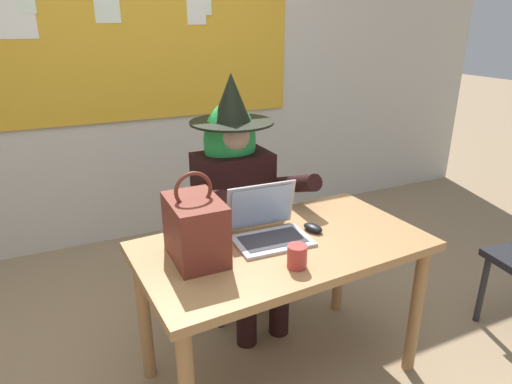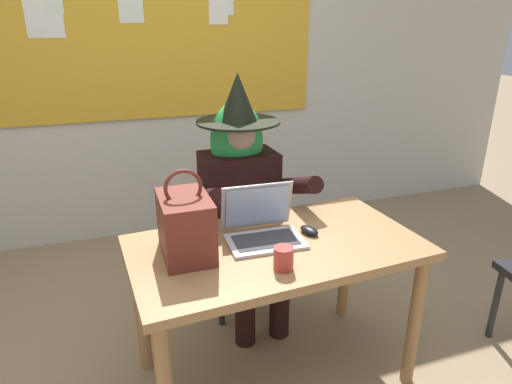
{
  "view_description": "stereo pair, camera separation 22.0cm",
  "coord_description": "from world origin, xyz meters",
  "px_view_note": "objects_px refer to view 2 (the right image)",
  "views": [
    {
      "loc": [
        -0.62,
        -1.49,
        1.65
      ],
      "look_at": [
        0.24,
        0.38,
        0.85
      ],
      "focal_mm": 31.26,
      "sensor_mm": 36.0,
      "label": 1
    },
    {
      "loc": [
        -0.42,
        -1.57,
        1.65
      ],
      "look_at": [
        0.24,
        0.38,
        0.85
      ],
      "focal_mm": 31.26,
      "sensor_mm": 36.0,
      "label": 2
    }
  ],
  "objects_px": {
    "computer_mouse": "(309,230)",
    "coffee_mug": "(284,258)",
    "chair_at_desk": "(237,224)",
    "person_costumed": "(242,188)",
    "handbag": "(186,226)",
    "desk_main": "(276,263)",
    "laptop": "(262,227)"
  },
  "relations": [
    {
      "from": "chair_at_desk",
      "to": "laptop",
      "type": "relative_size",
      "value": 2.6
    },
    {
      "from": "chair_at_desk",
      "to": "computer_mouse",
      "type": "distance_m",
      "value": 0.73
    },
    {
      "from": "laptop",
      "to": "handbag",
      "type": "distance_m",
      "value": 0.36
    },
    {
      "from": "desk_main",
      "to": "coffee_mug",
      "type": "bearing_deg",
      "value": -103.87
    },
    {
      "from": "computer_mouse",
      "to": "handbag",
      "type": "height_order",
      "value": "handbag"
    },
    {
      "from": "person_costumed",
      "to": "desk_main",
      "type": "bearing_deg",
      "value": -4.06
    },
    {
      "from": "computer_mouse",
      "to": "handbag",
      "type": "xyz_separation_m",
      "value": [
        -0.57,
        -0.01,
        0.12
      ]
    },
    {
      "from": "laptop",
      "to": "coffee_mug",
      "type": "bearing_deg",
      "value": -89.94
    },
    {
      "from": "person_costumed",
      "to": "computer_mouse",
      "type": "relative_size",
      "value": 13.43
    },
    {
      "from": "desk_main",
      "to": "chair_at_desk",
      "type": "height_order",
      "value": "chair_at_desk"
    },
    {
      "from": "laptop",
      "to": "coffee_mug",
      "type": "height_order",
      "value": "laptop"
    },
    {
      "from": "chair_at_desk",
      "to": "computer_mouse",
      "type": "xyz_separation_m",
      "value": [
        0.16,
        -0.67,
        0.24
      ]
    },
    {
      "from": "desk_main",
      "to": "laptop",
      "type": "distance_m",
      "value": 0.17
    },
    {
      "from": "computer_mouse",
      "to": "desk_main",
      "type": "bearing_deg",
      "value": 177.02
    },
    {
      "from": "chair_at_desk",
      "to": "person_costumed",
      "type": "height_order",
      "value": "person_costumed"
    },
    {
      "from": "laptop",
      "to": "handbag",
      "type": "height_order",
      "value": "handbag"
    },
    {
      "from": "laptop",
      "to": "coffee_mug",
      "type": "distance_m",
      "value": 0.28
    },
    {
      "from": "person_costumed",
      "to": "chair_at_desk",
      "type": "bearing_deg",
      "value": 178.89
    },
    {
      "from": "desk_main",
      "to": "coffee_mug",
      "type": "distance_m",
      "value": 0.26
    },
    {
      "from": "computer_mouse",
      "to": "handbag",
      "type": "distance_m",
      "value": 0.58
    },
    {
      "from": "laptop",
      "to": "computer_mouse",
      "type": "bearing_deg",
      "value": -5.64
    },
    {
      "from": "handbag",
      "to": "chair_at_desk",
      "type": "bearing_deg",
      "value": 58.62
    },
    {
      "from": "desk_main",
      "to": "coffee_mug",
      "type": "relative_size",
      "value": 13.92
    },
    {
      "from": "computer_mouse",
      "to": "person_costumed",
      "type": "bearing_deg",
      "value": 89.37
    },
    {
      "from": "chair_at_desk",
      "to": "computer_mouse",
      "type": "height_order",
      "value": "chair_at_desk"
    },
    {
      "from": "desk_main",
      "to": "coffee_mug",
      "type": "height_order",
      "value": "coffee_mug"
    },
    {
      "from": "person_costumed",
      "to": "handbag",
      "type": "distance_m",
      "value": 0.7
    },
    {
      "from": "desk_main",
      "to": "handbag",
      "type": "distance_m",
      "value": 0.46
    },
    {
      "from": "computer_mouse",
      "to": "coffee_mug",
      "type": "height_order",
      "value": "coffee_mug"
    },
    {
      "from": "chair_at_desk",
      "to": "person_costumed",
      "type": "xyz_separation_m",
      "value": [
        0.0,
        -0.12,
        0.28
      ]
    },
    {
      "from": "desk_main",
      "to": "chair_at_desk",
      "type": "relative_size",
      "value": 1.48
    },
    {
      "from": "desk_main",
      "to": "person_costumed",
      "type": "height_order",
      "value": "person_costumed"
    }
  ]
}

